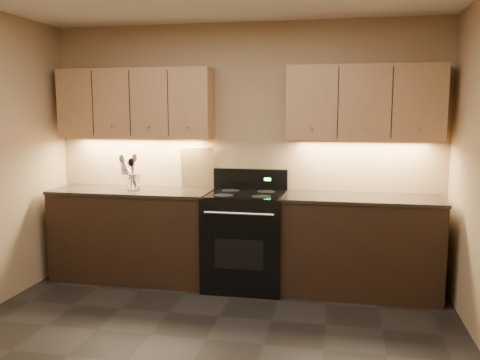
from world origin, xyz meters
TOP-DOWN VIEW (x-y plane):
  - wall_back at (0.00, 2.00)m, footprint 4.00×0.04m
  - counter_left at (-1.10, 1.70)m, footprint 1.62×0.62m
  - counter_right at (1.18, 1.70)m, footprint 1.46×0.62m
  - stove at (0.08, 1.68)m, footprint 0.76×0.68m
  - upper_cab_left at (-1.10, 1.85)m, footprint 1.60×0.30m
  - upper_cab_right at (1.18, 1.85)m, footprint 1.44×0.30m
  - outlet_plate at (-1.30, 1.99)m, footprint 0.08×0.01m
  - utensil_crock at (-1.09, 1.72)m, footprint 0.13×0.13m
  - cutting_board at (-0.48, 1.95)m, footprint 0.35×0.13m
  - wooden_spoon at (-1.11, 1.71)m, footprint 0.11×0.06m
  - black_spoon at (-1.09, 1.74)m, footprint 0.09×0.11m
  - steel_spatula at (-1.05, 1.73)m, footprint 0.26×0.12m
  - steel_skimmer at (-1.07, 1.72)m, footprint 0.24×0.13m

SIDE VIEW (x-z plane):
  - counter_left at x=-1.10m, z-range 0.00..0.93m
  - counter_right at x=1.18m, z-range 0.00..0.93m
  - stove at x=0.08m, z-range -0.09..1.05m
  - utensil_crock at x=-1.09m, z-range 0.92..1.07m
  - black_spoon at x=-1.09m, z-range 0.94..1.25m
  - wooden_spoon at x=-1.11m, z-range 0.94..1.29m
  - outlet_plate at x=-1.30m, z-range 1.06..1.18m
  - steel_skimmer at x=-1.07m, z-range 0.94..1.30m
  - steel_spatula at x=-1.05m, z-range 0.94..1.33m
  - cutting_board at x=-0.48m, z-range 0.93..1.36m
  - wall_back at x=0.00m, z-range 0.00..2.60m
  - upper_cab_left at x=-1.10m, z-range 1.45..2.15m
  - upper_cab_right at x=1.18m, z-range 1.45..2.15m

